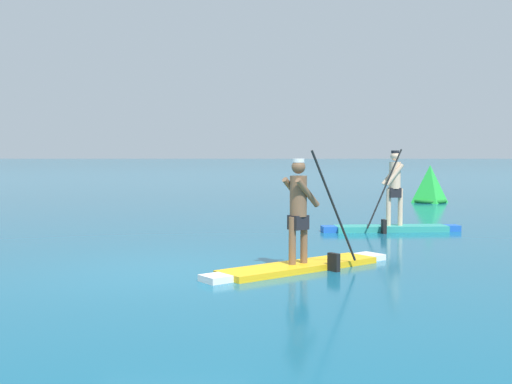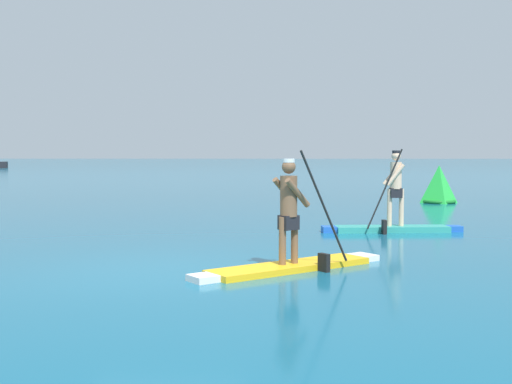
% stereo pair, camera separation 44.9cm
% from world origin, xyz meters
% --- Properties ---
extents(ground, '(440.00, 440.00, 0.00)m').
position_xyz_m(ground, '(0.00, 0.00, 0.00)').
color(ground, '#145B7A').
extents(paddleboarder_mid_center, '(2.99, 2.43, 1.88)m').
position_xyz_m(paddleboarder_mid_center, '(2.01, 0.07, 0.36)').
color(paddleboarder_mid_center, yellow).
rests_on(paddleboarder_mid_center, ground).
extents(paddleboarder_far_right, '(3.21, 0.90, 1.89)m').
position_xyz_m(paddleboarder_far_right, '(4.42, 4.90, 0.38)').
color(paddleboarder_far_right, teal).
rests_on(paddleboarder_far_right, ground).
extents(race_marker_buoy, '(1.21, 1.21, 1.36)m').
position_xyz_m(race_marker_buoy, '(7.66, 13.59, 0.61)').
color(race_marker_buoy, green).
rests_on(race_marker_buoy, ground).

